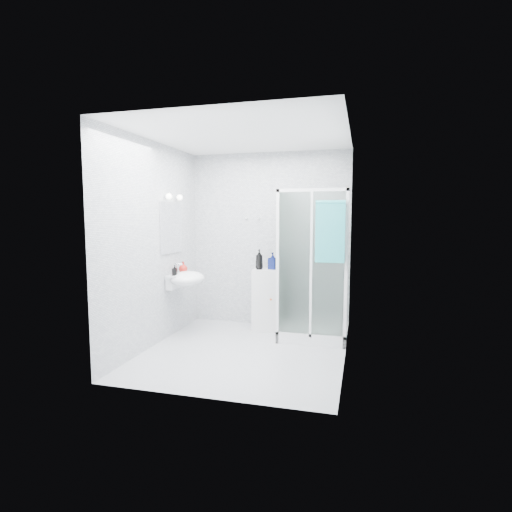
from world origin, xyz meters
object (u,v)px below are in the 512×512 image
(storage_cabinet, at_px, (266,299))
(soap_dispenser_orange, at_px, (183,267))
(wall_basin, at_px, (186,279))
(shampoo_bottle_a, at_px, (259,259))
(shampoo_bottle_b, at_px, (273,261))
(shower_enclosure, at_px, (308,306))
(hand_towel, at_px, (330,230))
(soap_dispenser_black, at_px, (175,270))

(storage_cabinet, xyz_separation_m, soap_dispenser_orange, (-1.10, -0.45, 0.50))
(wall_basin, bearing_deg, soap_dispenser_orange, 127.46)
(shampoo_bottle_a, height_order, shampoo_bottle_b, shampoo_bottle_a)
(shampoo_bottle_b, bearing_deg, shower_enclosure, -26.85)
(hand_towel, bearing_deg, shampoo_bottle_b, 141.83)
(wall_basin, height_order, soap_dispenser_black, wall_basin)
(storage_cabinet, distance_m, hand_towel, 1.56)
(shower_enclosure, bearing_deg, hand_towel, -52.05)
(wall_basin, bearing_deg, soap_dispenser_black, -118.65)
(storage_cabinet, bearing_deg, shower_enclosure, -26.35)
(soap_dispenser_black, bearing_deg, shampoo_bottle_b, 32.42)
(shower_enclosure, xyz_separation_m, wall_basin, (-1.66, -0.32, 0.35))
(shampoo_bottle_a, bearing_deg, shower_enclosure, -16.55)
(hand_towel, height_order, soap_dispenser_orange, hand_towel)
(soap_dispenser_orange, bearing_deg, wall_basin, -52.54)
(soap_dispenser_black, bearing_deg, hand_towel, 1.97)
(hand_towel, relative_size, soap_dispenser_black, 5.38)
(shower_enclosure, distance_m, wall_basin, 1.72)
(shower_enclosure, bearing_deg, shampoo_bottle_a, 163.45)
(shampoo_bottle_b, xyz_separation_m, soap_dispenser_black, (-1.18, -0.75, -0.08))
(shower_enclosure, height_order, soap_dispenser_black, shower_enclosure)
(wall_basin, distance_m, shampoo_bottle_b, 1.27)
(hand_towel, xyz_separation_m, shampoo_bottle_b, (-0.87, 0.68, -0.48))
(storage_cabinet, relative_size, hand_towel, 1.17)
(wall_basin, distance_m, storage_cabinet, 1.21)
(shampoo_bottle_b, bearing_deg, shampoo_bottle_a, -162.01)
(wall_basin, relative_size, hand_towel, 0.74)
(shampoo_bottle_a, distance_m, soap_dispenser_orange, 1.09)
(shampoo_bottle_a, bearing_deg, wall_basin, -149.57)
(soap_dispenser_orange, bearing_deg, soap_dispenser_black, -88.97)
(soap_dispenser_orange, xyz_separation_m, soap_dispenser_black, (0.00, -0.27, -0.01))
(shampoo_bottle_a, distance_m, soap_dispenser_black, 1.22)
(wall_basin, xyz_separation_m, storage_cabinet, (1.01, 0.57, -0.35))
(storage_cabinet, height_order, soap_dispenser_black, soap_dispenser_black)
(storage_cabinet, bearing_deg, shampoo_bottle_b, 12.31)
(hand_towel, distance_m, shampoo_bottle_a, 1.31)
(soap_dispenser_black, bearing_deg, shower_enclosure, 15.17)
(shampoo_bottle_a, relative_size, soap_dispenser_black, 2.05)
(shower_enclosure, xyz_separation_m, shampoo_bottle_a, (-0.74, 0.22, 0.59))
(storage_cabinet, xyz_separation_m, shampoo_bottle_b, (0.09, 0.03, 0.57))
(shower_enclosure, distance_m, soap_dispenser_orange, 1.82)
(wall_basin, distance_m, shampoo_bottle_a, 1.09)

